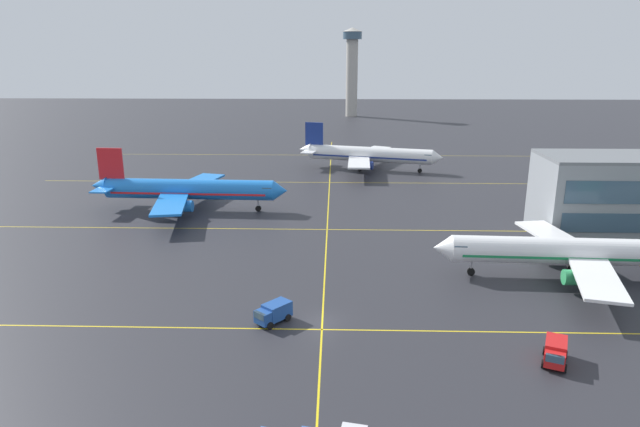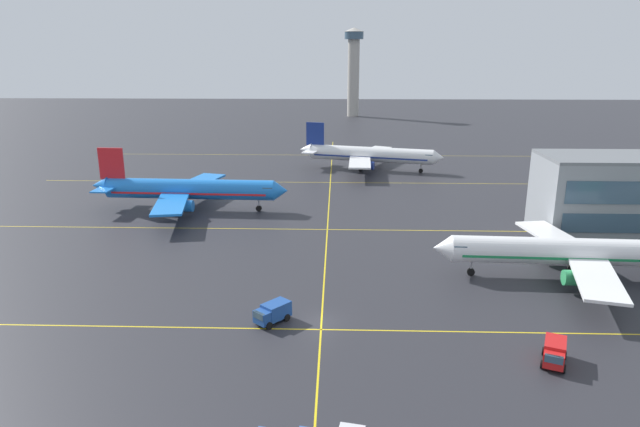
# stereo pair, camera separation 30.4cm
# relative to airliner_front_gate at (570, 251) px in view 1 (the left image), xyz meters

# --- Properties ---
(ground_plane) EXTENTS (600.00, 600.00, 0.00)m
(ground_plane) POSITION_rel_airliner_front_gate_xyz_m (-31.59, -13.00, -3.66)
(ground_plane) COLOR #28282D
(airliner_front_gate) EXTENTS (34.49, 29.75, 10.73)m
(airliner_front_gate) POSITION_rel_airliner_front_gate_xyz_m (0.00, 0.00, 0.00)
(airliner_front_gate) COLOR white
(airliner_front_gate) RESTS_ON ground
(airliner_second_row) EXTENTS (36.93, 31.87, 11.49)m
(airliner_second_row) POSITION_rel_airliner_front_gate_xyz_m (-57.66, 30.90, 0.26)
(airliner_second_row) COLOR blue
(airliner_second_row) RESTS_ON ground
(airliner_third_row) EXTENTS (36.06, 30.70, 11.34)m
(airliner_third_row) POSITION_rel_airliner_front_gate_xyz_m (-22.26, 68.79, 0.21)
(airliner_third_row) COLOR white
(airliner_third_row) RESTS_ON ground
(taxiway_markings) EXTENTS (130.61, 152.61, 0.01)m
(taxiway_markings) POSITION_rel_airliner_front_gate_xyz_m (-31.59, 37.03, -3.66)
(taxiway_markings) COLOR yellow
(taxiway_markings) RESTS_ON ground
(service_truck_red_van) EXTENTS (4.10, 4.30, 2.10)m
(service_truck_red_van) POSITION_rel_airliner_front_gate_xyz_m (-36.92, -13.46, -2.49)
(service_truck_red_van) COLOR #1E4793
(service_truck_red_van) RESTS_ON ground
(service_truck_catering) EXTENTS (3.34, 4.50, 2.10)m
(service_truck_catering) POSITION_rel_airliner_front_gate_xyz_m (-9.39, -20.94, -2.49)
(service_truck_catering) COLOR red
(service_truck_catering) RESTS_ON ground
(control_tower) EXTENTS (8.82, 8.82, 38.81)m
(control_tower) POSITION_rel_airliner_front_gate_xyz_m (-23.21, 189.90, 18.80)
(control_tower) COLOR #ADA89E
(control_tower) RESTS_ON ground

